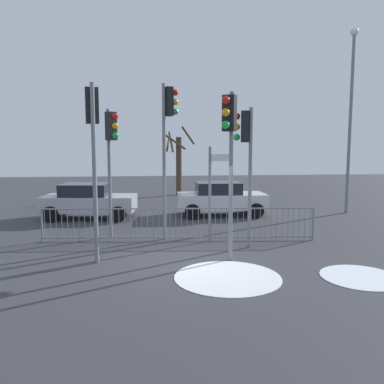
% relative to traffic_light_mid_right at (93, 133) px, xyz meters
% --- Properties ---
extents(ground_plane, '(60.00, 60.00, 0.00)m').
position_rel_traffic_light_mid_right_xyz_m(ground_plane, '(2.34, -0.18, -3.36)').
color(ground_plane, '#38383D').
extents(traffic_light_mid_right, '(0.36, 0.56, 4.58)m').
position_rel_traffic_light_mid_right_xyz_m(traffic_light_mid_right, '(0.00, 0.00, 0.00)').
color(traffic_light_mid_right, slate).
rests_on(traffic_light_mid_right, ground).
extents(traffic_light_rear_left, '(0.55, 0.37, 4.13)m').
position_rel_traffic_light_mid_right_xyz_m(traffic_light_rear_left, '(4.22, 0.97, -0.33)').
color(traffic_light_rear_left, slate).
rests_on(traffic_light_rear_left, ground).
extents(traffic_light_rear_right, '(0.45, 0.48, 4.21)m').
position_rel_traffic_light_mid_right_xyz_m(traffic_light_rear_right, '(0.20, 2.58, -0.27)').
color(traffic_light_rear_right, slate).
rests_on(traffic_light_rear_right, ground).
extents(traffic_light_foreground_right, '(0.43, 0.50, 4.39)m').
position_rel_traffic_light_mid_right_xyz_m(traffic_light_foreground_right, '(3.44, -0.42, -0.14)').
color(traffic_light_foreground_right, slate).
rests_on(traffic_light_foreground_right, ground).
extents(traffic_light_mid_left, '(0.53, 0.39, 4.97)m').
position_rel_traffic_light_mid_right_xyz_m(traffic_light_mid_left, '(2.02, 2.30, 0.27)').
color(traffic_light_mid_left, slate).
rests_on(traffic_light_mid_left, ground).
extents(direction_sign_post, '(0.77, 0.25, 3.01)m').
position_rel_traffic_light_mid_right_xyz_m(direction_sign_post, '(3.36, 1.79, -1.67)').
color(direction_sign_post, slate).
rests_on(direction_sign_post, ground).
extents(pedestrian_guard_railing, '(8.69, 0.82, 1.07)m').
position_rel_traffic_light_mid_right_xyz_m(pedestrian_guard_railing, '(2.32, 1.94, -2.80)').
color(pedestrian_guard_railing, slate).
rests_on(pedestrian_guard_railing, ground).
extents(car_white_mid, '(3.84, 2.00, 1.47)m').
position_rel_traffic_light_mid_right_xyz_m(car_white_mid, '(4.51, 6.38, -2.59)').
color(car_white_mid, silver).
rests_on(car_white_mid, ground).
extents(car_silver_trailing, '(3.96, 2.27, 1.47)m').
position_rel_traffic_light_mid_right_xyz_m(car_silver_trailing, '(-1.15, 6.28, -2.59)').
color(car_silver_trailing, '#B2B5BA').
rests_on(car_silver_trailing, ground).
extents(street_lamp, '(0.36, 0.36, 8.14)m').
position_rel_traffic_light_mid_right_xyz_m(street_lamp, '(10.34, 6.37, 1.51)').
color(street_lamp, slate).
rests_on(street_lamp, ground).
extents(bare_tree_left, '(2.07, 1.86, 4.22)m').
position_rel_traffic_light_mid_right_xyz_m(bare_tree_left, '(3.21, 13.71, -1.27)').
color(bare_tree_left, '#473828').
rests_on(bare_tree_left, ground).
extents(snow_patch_kerb, '(2.48, 2.48, 0.01)m').
position_rel_traffic_light_mid_right_xyz_m(snow_patch_kerb, '(3.18, -1.64, -3.35)').
color(snow_patch_kerb, white).
rests_on(snow_patch_kerb, ground).
extents(snow_patch_island, '(1.83, 1.83, 0.01)m').
position_rel_traffic_light_mid_right_xyz_m(snow_patch_island, '(6.25, -1.97, -3.35)').
color(snow_patch_island, white).
rests_on(snow_patch_island, ground).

